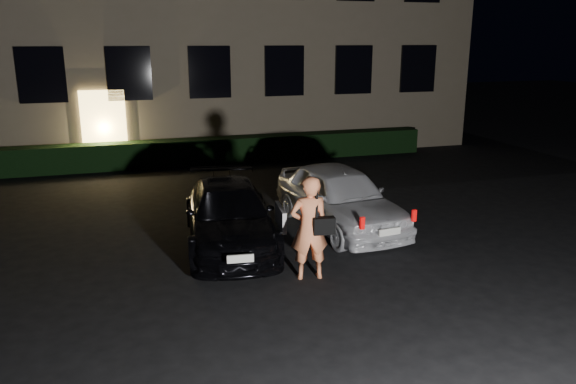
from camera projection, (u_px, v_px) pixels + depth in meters
name	position (u px, v px, depth m)	size (l,w,h in m)	color
ground	(322.00, 291.00, 9.39)	(80.00, 80.00, 0.00)	black
hedge	(215.00, 151.00, 18.97)	(15.00, 0.70, 0.85)	black
sedan	(229.00, 215.00, 11.40)	(2.18, 4.43, 1.23)	black
hatch	(340.00, 197.00, 12.40)	(2.09, 4.25, 1.39)	silver
man	(310.00, 228.00, 9.67)	(0.77, 0.51, 1.85)	#FA8955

